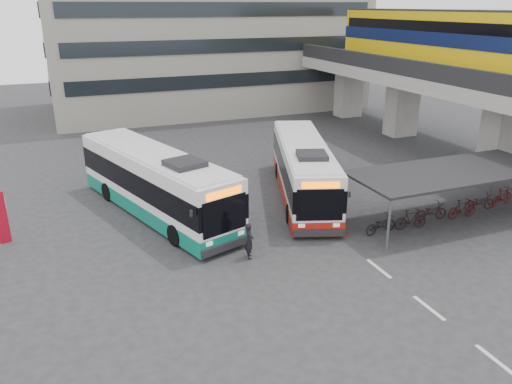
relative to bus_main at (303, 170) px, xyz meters
name	(u,v)px	position (x,y,z in m)	size (l,w,h in m)	color
ground	(324,281)	(-3.33, -8.46, -1.53)	(120.00, 120.00, 0.00)	#28282B
viaduct	(449,62)	(13.67, 5.00, 4.70)	(8.00, 32.00, 9.68)	gray
bike_shelter	(448,192)	(5.14, -5.46, -0.09)	(10.00, 4.00, 2.54)	#595B60
road_markings	(429,308)	(-0.83, -11.46, -1.53)	(0.15, 7.60, 0.01)	beige
bus_main	(303,170)	(0.00, 0.00, 0.00)	(6.01, 11.33, 3.30)	white
bus_teal	(155,183)	(-7.97, 0.60, 0.09)	(6.01, 12.02, 3.49)	white
pedestrian	(249,241)	(-5.34, -5.61, -0.75)	(0.57, 0.38, 1.57)	black
sign_totem_north	(1,217)	(-14.96, -0.21, -0.28)	(0.52, 0.25, 2.42)	#A50A1E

